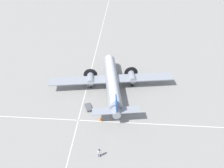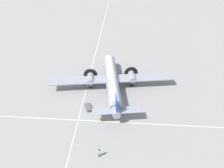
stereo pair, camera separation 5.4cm
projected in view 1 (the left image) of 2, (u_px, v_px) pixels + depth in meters
The scene contains 8 objects.
ground_plane at pixel (112, 90), 45.02m from camera, with size 300.00×300.00×0.00m, color gray.
apron_line_eastwest at pixel (86, 89), 45.30m from camera, with size 120.00×0.16×0.01m.
apron_line_northsouth at pixel (109, 122), 38.12m from camera, with size 0.16×120.00×0.01m.
airliner_main at pixel (112, 79), 43.81m from camera, with size 19.16×25.42×5.67m.
crew_foreground at pixel (99, 152), 31.97m from camera, with size 0.30×0.56×1.67m.
suitcase_near_door at pixel (93, 111), 39.95m from camera, with size 0.50×0.14×0.50m.
baggage_cart at pixel (89, 107), 40.63m from camera, with size 2.44×1.87×0.56m.
traffic_cone at pixel (101, 119), 38.26m from camera, with size 0.48×0.48×0.64m.
Camera 1 is at (-34.78, -2.35, 28.51)m, focal length 35.00 mm.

